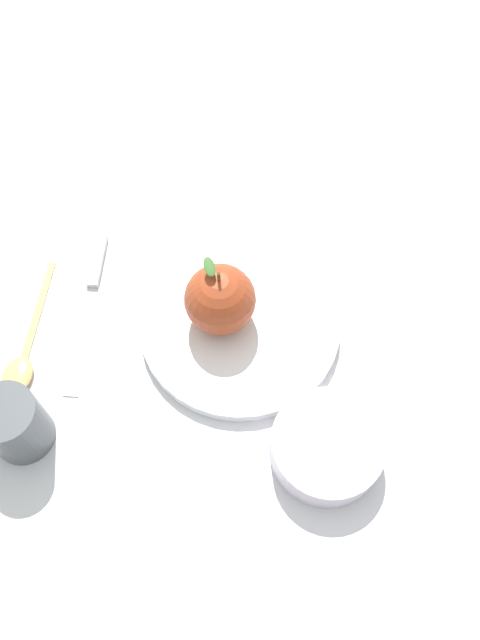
# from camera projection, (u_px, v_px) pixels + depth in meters

# --- Properties ---
(ground_plane) EXTENTS (2.40, 2.40, 0.00)m
(ground_plane) POSITION_uv_depth(u_px,v_px,m) (203.00, 323.00, 0.76)
(ground_plane) COLOR silver
(dinner_plate) EXTENTS (0.24, 0.24, 0.02)m
(dinner_plate) POSITION_uv_depth(u_px,v_px,m) (240.00, 324.00, 0.74)
(dinner_plate) COLOR white
(dinner_plate) RESTS_ON ground_plane
(apple) EXTENTS (0.08, 0.08, 0.10)m
(apple) POSITION_uv_depth(u_px,v_px,m) (220.00, 299.00, 0.71)
(apple) COLOR #9E3D1E
(apple) RESTS_ON dinner_plate
(side_bowl) EXTENTS (0.12, 0.12, 0.04)m
(side_bowl) POSITION_uv_depth(u_px,v_px,m) (327.00, 446.00, 0.66)
(side_bowl) COLOR silver
(side_bowl) RESTS_ON ground_plane
(cup) EXTENTS (0.07, 0.07, 0.08)m
(cup) POSITION_uv_depth(u_px,v_px,m) (13.00, 423.00, 0.65)
(cup) COLOR #4C5156
(cup) RESTS_ON ground_plane
(knife) EXTENTS (0.16, 0.17, 0.01)m
(knife) POSITION_uv_depth(u_px,v_px,m) (90.00, 296.00, 0.77)
(knife) COLOR silver
(knife) RESTS_ON ground_plane
(spoon) EXTENTS (0.14, 0.15, 0.01)m
(spoon) POSITION_uv_depth(u_px,v_px,m) (23.00, 359.00, 0.73)
(spoon) COLOR #D8B766
(spoon) RESTS_ON ground_plane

